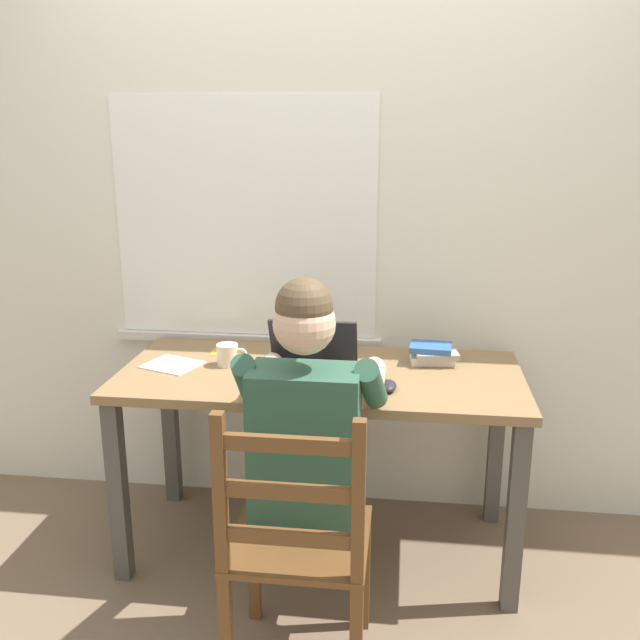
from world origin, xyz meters
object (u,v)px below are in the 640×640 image
Objects in this scene: laptop at (310,369)px; computer_mouse at (388,386)px; wooden_chair at (297,546)px; coffee_mug_dark at (297,346)px; coffee_mug_white at (228,355)px; landscape_photo_print at (227,352)px; seated_person at (310,437)px; book_stack_main at (433,354)px; desk at (320,396)px.

laptop is 3.30× the size of computer_mouse.
wooden_chair reaches higher than coffee_mug_dark.
landscape_photo_print is (-0.05, 0.16, -0.04)m from coffee_mug_white.
computer_mouse is (0.25, 0.54, 0.32)m from wooden_chair.
coffee_mug_dark is (-0.13, 0.86, 0.35)m from wooden_chair.
coffee_mug_white reaches higher than landscape_photo_print.
wooden_chair is at bearing -81.29° from coffee_mug_dark.
laptop reaches higher than coffee_mug_white.
computer_mouse is at bearing -16.94° from coffee_mug_white.
coffee_mug_white is (-0.34, 0.14, -0.01)m from laptop.
landscape_photo_print is at bearing 175.33° from coffee_mug_dark.
computer_mouse is at bearing 65.44° from wooden_chair.
seated_person reaches higher than coffee_mug_white.
laptop reaches higher than book_stack_main.
coffee_mug_white is (-0.39, 0.45, 0.12)m from seated_person.
computer_mouse reaches higher than desk.
book_stack_main is at bearing -0.22° from coffee_mug_dark.
desk is at bearing -30.15° from landscape_photo_print.
wooden_chair is 0.94m from coffee_mug_dark.
seated_person reaches higher than desk.
coffee_mug_white is at bearing 117.83° from wooden_chair.
wooden_chair is at bearing -85.98° from laptop.
landscape_photo_print is (-0.43, 0.61, 0.08)m from seated_person.
laptop is (-0.04, 0.31, 0.13)m from seated_person.
coffee_mug_dark is (-0.09, 0.28, -0.00)m from laptop.
landscape_photo_print is at bearing 125.41° from seated_person.
wooden_chair is 9.37× the size of computer_mouse.
desk is 0.33m from computer_mouse.
seated_person is 3.76× the size of laptop.
computer_mouse is 0.76m from landscape_photo_print.
desk is at bearing 92.47° from seated_person.
wooden_chair is at bearing -114.56° from computer_mouse.
landscape_photo_print is (-0.43, 0.89, 0.30)m from wooden_chair.
wooden_chair is at bearing -115.53° from book_stack_main.
seated_person reaches higher than laptop.
computer_mouse is (0.26, -0.16, 0.12)m from desk.
laptop is 0.53m from book_stack_main.
wooden_chair is 7.65× the size of coffee_mug_white.
book_stack_main is (0.43, 0.16, 0.14)m from desk.
desk is 0.48m from book_stack_main.
coffee_mug_dark is 0.92× the size of landscape_photo_print.
desk is at bearing -4.52° from coffee_mug_white.
book_stack_main reaches higher than landscape_photo_print.
coffee_mug_dark reaches higher than computer_mouse.
computer_mouse is 0.50m from coffee_mug_dark.
wooden_chair reaches higher than book_stack_main.
computer_mouse is at bearing -33.17° from landscape_photo_print.
laptop reaches higher than landscape_photo_print.
landscape_photo_print is at bearing 155.69° from desk.
coffee_mug_white reaches higher than computer_mouse.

